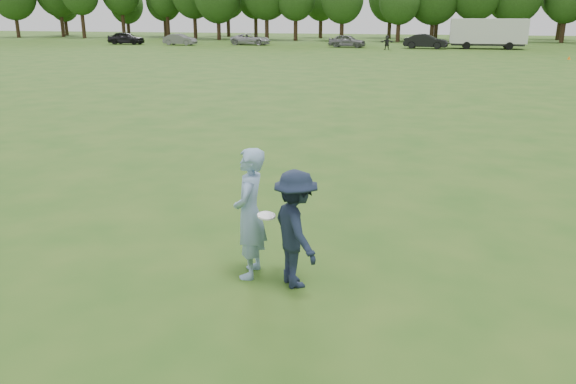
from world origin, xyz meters
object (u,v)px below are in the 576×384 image
at_px(field_cone, 569,58).
at_px(car_e, 347,41).
at_px(defender, 296,229).
at_px(car_f, 426,41).
at_px(cargo_trailer, 488,32).
at_px(thrower, 250,214).
at_px(car_a, 126,38).
at_px(player_far_d, 387,42).
at_px(car_c, 251,39).
at_px(car_b, 180,40).

bearing_deg(field_cone, car_e, 149.14).
height_order(defender, car_f, defender).
height_order(car_f, cargo_trailer, cargo_trailer).
relative_size(thrower, car_f, 0.43).
relative_size(car_a, car_e, 1.07).
bearing_deg(thrower, defender, 74.62).
bearing_deg(car_a, player_far_d, -95.45).
bearing_deg(player_far_d, field_cone, -27.62).
relative_size(player_far_d, car_f, 0.32).
bearing_deg(thrower, field_cone, 159.02).
height_order(car_c, cargo_trailer, cargo_trailer).
bearing_deg(car_f, car_c, 91.21).
relative_size(thrower, car_c, 0.42).
xyz_separation_m(player_far_d, car_b, (-25.24, 2.78, -0.09)).
relative_size(player_far_d, car_b, 0.38).
bearing_deg(player_far_d, car_e, 149.33).
xyz_separation_m(thrower, car_f, (2.24, 58.43, -0.24)).
bearing_deg(player_far_d, defender, -84.83).
bearing_deg(defender, field_cone, -51.40).
xyz_separation_m(car_e, field_cone, (20.91, -12.50, -0.57)).
bearing_deg(car_a, car_c, -81.97).
bearing_deg(thrower, cargo_trailer, 167.94).
xyz_separation_m(car_a, car_b, (7.34, -0.16, -0.10)).
distance_m(thrower, car_b, 64.23).
bearing_deg(field_cone, thrower, -107.34).
bearing_deg(car_e, thrower, -165.99).
distance_m(car_a, cargo_trailer, 43.22).
distance_m(defender, cargo_trailer, 60.23).
bearing_deg(cargo_trailer, car_e, -176.42).
relative_size(car_f, cargo_trailer, 0.53).
distance_m(thrower, field_cone, 48.27).
relative_size(player_far_d, field_cone, 5.10).
bearing_deg(cargo_trailer, car_a, -178.52).
height_order(defender, car_b, defender).
xyz_separation_m(car_a, car_f, (36.63, 0.02, 0.01)).
relative_size(player_far_d, cargo_trailer, 0.17).
bearing_deg(car_e, car_f, -83.23).
bearing_deg(thrower, car_b, -158.74).
xyz_separation_m(car_c, car_e, (12.21, -2.13, 0.04)).
bearing_deg(player_far_d, car_f, 38.69).
distance_m(thrower, defender, 0.78).
bearing_deg(defender, car_a, -4.01).
bearing_deg(car_f, thrower, -174.82).
xyz_separation_m(defender, cargo_trailer, (8.05, 59.68, 0.88)).
bearing_deg(thrower, player_far_d, 178.22).
xyz_separation_m(car_b, field_cone, (41.43, -12.19, -0.52)).
bearing_deg(player_far_d, cargo_trailer, 23.44).
bearing_deg(field_cone, car_b, 163.61).
distance_m(defender, car_a, 68.30).
relative_size(thrower, defender, 1.14).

